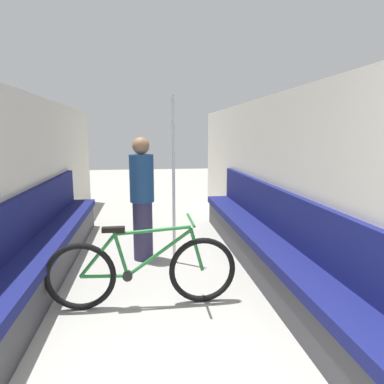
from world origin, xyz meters
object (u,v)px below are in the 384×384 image
Objects in this scene: bench_seat_row_right at (268,248)px; passenger_standing at (142,198)px; grab_pole_near at (174,184)px; bicycle at (143,271)px; bench_seat_row_left at (37,259)px.

passenger_standing reaches higher than bench_seat_row_right.
grab_pole_near is 0.46m from passenger_standing.
passenger_standing is at bearing 155.65° from grab_pole_near.
bicycle is 1.30m from grab_pole_near.
bicycle is 0.86× the size of grab_pole_near.
grab_pole_near reaches higher than passenger_standing.
grab_pole_near is (1.45, 0.56, 0.67)m from bench_seat_row_left.
bench_seat_row_right is 2.42× the size of grab_pole_near.
bench_seat_row_left is 1.18m from bicycle.
passenger_standing is (-1.39, 0.74, 0.47)m from bench_seat_row_right.
bicycle is 1.13× the size of passenger_standing.
grab_pole_near is at bearing 61.11° from bicycle.
passenger_standing is at bearing 81.06° from bicycle.
passenger_standing is at bearing 34.63° from bench_seat_row_left.
bench_seat_row_left is 2.81× the size of bicycle.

